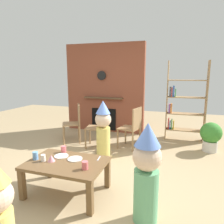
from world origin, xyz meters
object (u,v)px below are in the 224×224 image
(paper_cup_far_left, at_px, (43,158))
(child_by_the_chairs, at_px, (103,128))
(paper_plate_front, at_px, (75,159))
(child_in_pink, at_px, (147,171))
(dining_chair_left, at_px, (75,121))
(bookshelf, at_px, (182,104))
(paper_cup_center, at_px, (85,165))
(potted_plant_tall, at_px, (211,135))
(dining_chair_middle, at_px, (100,125))
(birthday_cake_slice, at_px, (51,158))
(paper_cup_near_left, at_px, (64,149))
(dining_chair_right, at_px, (133,126))
(coffee_table, at_px, (66,167))
(paper_cup_near_right, at_px, (35,156))
(paper_plate_rear, at_px, (61,156))

(paper_cup_far_left, xyz_separation_m, child_by_the_chairs, (0.35, 1.38, 0.09))
(paper_plate_front, relative_size, child_in_pink, 0.18)
(child_in_pink, relative_size, dining_chair_left, 1.24)
(bookshelf, distance_m, child_by_the_chairs, 2.17)
(paper_cup_center, distance_m, potted_plant_tall, 2.94)
(dining_chair_middle, bearing_deg, paper_cup_center, 97.55)
(dining_chair_middle, bearing_deg, birthday_cake_slice, 82.02)
(paper_cup_far_left, xyz_separation_m, dining_chair_left, (-0.60, 2.04, 0.01))
(paper_cup_near_left, height_order, dining_chair_right, dining_chair_right)
(paper_plate_front, xyz_separation_m, birthday_cake_slice, (-0.27, -0.15, 0.04))
(paper_cup_center, bearing_deg, coffee_table, 161.01)
(paper_cup_near_right, relative_size, paper_plate_rear, 0.55)
(paper_cup_near_left, distance_m, dining_chair_right, 1.79)
(child_by_the_chairs, relative_size, dining_chair_left, 1.23)
(paper_cup_far_left, bearing_deg, paper_plate_rear, 55.71)
(child_in_pink, height_order, dining_chair_right, child_in_pink)
(dining_chair_left, bearing_deg, dining_chair_middle, 135.68)
(coffee_table, bearing_deg, paper_cup_near_left, 126.10)
(paper_cup_near_left, xyz_separation_m, paper_cup_center, (0.54, -0.40, 0.00))
(paper_cup_near_right, height_order, child_by_the_chairs, child_by_the_chairs)
(paper_cup_center, distance_m, child_in_pink, 0.78)
(paper_cup_center, xyz_separation_m, dining_chair_left, (-1.23, 2.07, 0.01))
(bookshelf, height_order, paper_cup_far_left, bookshelf)
(child_by_the_chairs, distance_m, dining_chair_middle, 0.55)
(paper_cup_near_right, xyz_separation_m, dining_chair_left, (-0.46, 2.02, 0.01))
(dining_chair_middle, bearing_deg, dining_chair_left, -22.84)
(coffee_table, height_order, potted_plant_tall, potted_plant_tall)
(child_in_pink, height_order, child_by_the_chairs, child_in_pink)
(potted_plant_tall, bearing_deg, dining_chair_middle, -168.41)
(paper_cup_near_left, bearing_deg, paper_cup_far_left, -104.39)
(dining_chair_right, relative_size, potted_plant_tall, 1.46)
(paper_cup_near_right, bearing_deg, dining_chair_left, 102.94)
(bookshelf, xyz_separation_m, paper_cup_near_right, (-1.93, -2.95, -0.37))
(bookshelf, bearing_deg, paper_plate_front, -116.96)
(paper_plate_front, relative_size, potted_plant_tall, 0.33)
(paper_cup_near_right, relative_size, child_in_pink, 0.10)
(paper_cup_far_left, distance_m, child_in_pink, 1.41)
(birthday_cake_slice, xyz_separation_m, child_by_the_chairs, (0.24, 1.35, 0.09))
(paper_cup_center, distance_m, dining_chair_middle, 1.97)
(paper_cup_near_left, bearing_deg, paper_cup_center, -36.67)
(birthday_cake_slice, relative_size, dining_chair_middle, 0.11)
(paper_cup_center, height_order, dining_chair_left, dining_chair_left)
(paper_cup_near_right, xyz_separation_m, paper_plate_rear, (0.28, 0.20, -0.05))
(bookshelf, xyz_separation_m, dining_chair_left, (-2.39, -0.93, -0.37))
(potted_plant_tall, bearing_deg, paper_plate_front, -132.94)
(paper_cup_far_left, height_order, potted_plant_tall, potted_plant_tall)
(birthday_cake_slice, bearing_deg, paper_cup_center, -7.62)
(bookshelf, relative_size, birthday_cake_slice, 19.00)
(dining_chair_left, bearing_deg, paper_cup_near_right, 73.00)
(coffee_table, bearing_deg, dining_chair_right, 75.62)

